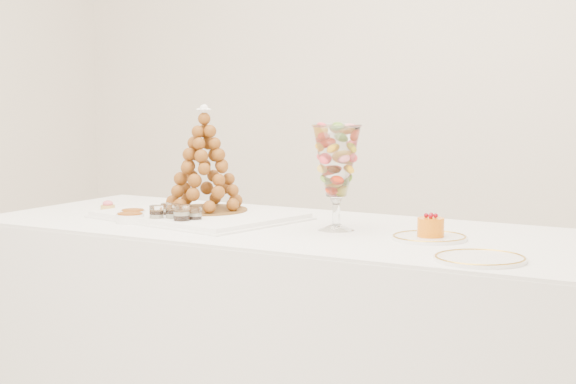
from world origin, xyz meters
The scene contains 15 objects.
buffet_table centered at (0.04, 0.25, 0.42)m, with size 2.23×0.94×0.84m.
lace_tray centered at (-0.34, 0.26, 0.85)m, with size 0.65×0.49×0.02m, color white.
macaron_vase centered at (0.22, 0.26, 1.07)m, with size 0.16×0.16×0.35m.
cake_plate centered at (0.56, 0.22, 0.84)m, with size 0.24×0.24×0.01m, color white.
spare_plate centered at (0.81, -0.06, 0.84)m, with size 0.26×0.26×0.01m, color white.
pink_tart centered at (-0.79, 0.30, 0.85)m, with size 0.06×0.06×0.03m.
verrine_a centered at (-0.41, 0.16, 0.87)m, with size 0.05×0.05×0.06m, color white.
verrine_b centered at (-0.33, 0.10, 0.87)m, with size 0.05×0.05×0.07m, color white.
verrine_c centered at (-0.25, 0.11, 0.87)m, with size 0.05×0.05×0.06m, color white.
verrine_d centered at (-0.39, 0.07, 0.87)m, with size 0.05×0.05×0.07m, color white.
verrine_e centered at (-0.28, 0.07, 0.88)m, with size 0.06×0.06×0.07m, color white.
ramekin_back centered at (-0.55, 0.15, 0.85)m, with size 0.09×0.09×0.03m, color white.
ramekin_front centered at (-0.49, 0.06, 0.85)m, with size 0.10×0.10×0.03m, color white.
croquembouche centered at (-0.34, 0.32, 1.05)m, with size 0.31×0.31×0.39m.
mousse_cake centered at (0.56, 0.21, 0.88)m, with size 0.08×0.08×0.07m.
Camera 1 is at (1.59, -2.60, 1.33)m, focal length 60.00 mm.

